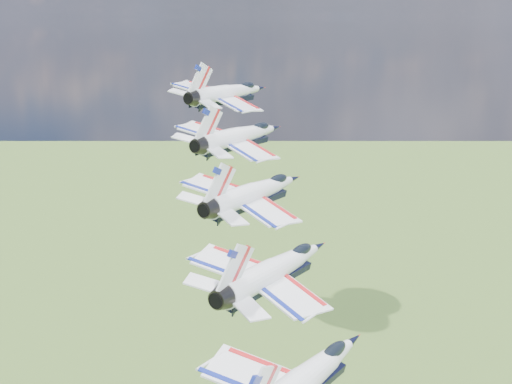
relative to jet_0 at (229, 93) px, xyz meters
The scene contains 5 objects.
jet_0 is the anchor object (origin of this frame).
jet_1 12.31m from the jet_0, 50.11° to the right, with size 11.38×16.85×5.03m, color white, non-canonical shape.
jet_2 24.61m from the jet_0, 50.11° to the right, with size 11.38×16.85×5.03m, color white, non-canonical shape.
jet_3 36.92m from the jet_0, 50.11° to the right, with size 11.38×16.85×5.03m, color white, non-canonical shape.
jet_4 49.23m from the jet_0, 50.11° to the right, with size 11.38×16.85×5.03m, color white, non-canonical shape.
Camera 1 is at (45.62, -50.86, 169.73)m, focal length 50.00 mm.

